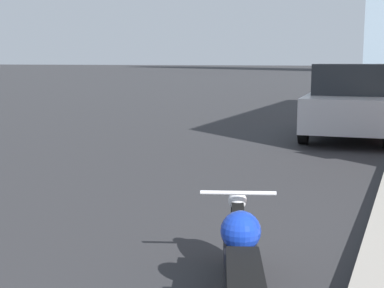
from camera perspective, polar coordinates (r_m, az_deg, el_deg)
name	(u,v)px	position (r m, az deg, el deg)	size (l,w,h in m)	color
motorcycle	(242,278)	(3.66, 5.34, -14.03)	(1.11, 2.58, 0.75)	black
parked_car_silver	(349,102)	(13.11, 16.36, 4.37)	(2.19, 4.55, 1.72)	#BCBCC1
parked_car_yellow	(378,83)	(26.39, 19.25, 6.20)	(2.07, 4.62, 1.57)	gold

